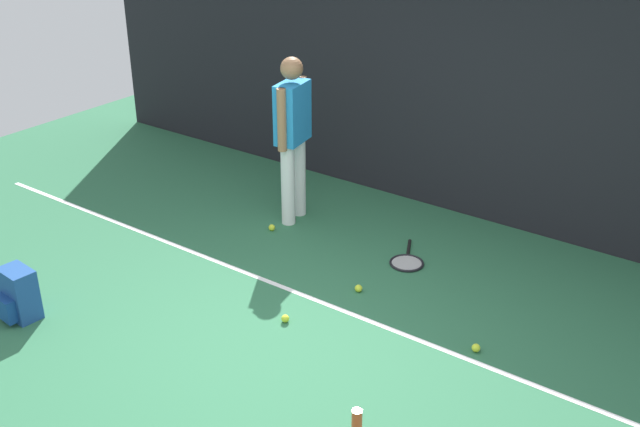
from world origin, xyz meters
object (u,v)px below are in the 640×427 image
at_px(backpack, 18,295).
at_px(tennis_ball_near_player, 285,319).
at_px(tennis_racket, 407,262).
at_px(tennis_ball_far_left, 272,228).
at_px(tennis_player, 293,130).
at_px(water_bottle, 357,426).
at_px(tennis_ball_mid_court, 476,348).
at_px(tennis_ball_by_fence, 359,288).

xyz_separation_m(backpack, tennis_ball_near_player, (1.81, 1.21, -0.18)).
bearing_deg(tennis_racket, tennis_ball_far_left, -107.10).
distance_m(tennis_player, backpack, 2.96).
bearing_deg(water_bottle, tennis_ball_near_player, 146.32).
bearing_deg(backpack, tennis_player, 81.31).
xyz_separation_m(backpack, water_bottle, (3.05, 0.39, -0.08)).
bearing_deg(tennis_ball_near_player, backpack, -146.16).
distance_m(tennis_ball_mid_court, tennis_ball_far_left, 2.64).
height_order(tennis_ball_near_player, tennis_ball_far_left, same).
distance_m(tennis_player, tennis_ball_near_player, 2.14).
bearing_deg(tennis_player, tennis_racket, 74.65).
relative_size(backpack, water_bottle, 1.68).
bearing_deg(backpack, tennis_ball_by_fence, 49.19).
relative_size(tennis_racket, tennis_ball_mid_court, 9.51).
xyz_separation_m(tennis_ball_near_player, tennis_ball_far_left, (-1.12, 1.21, 0.00)).
height_order(tennis_ball_mid_court, water_bottle, water_bottle).
bearing_deg(tennis_racket, water_bottle, -3.81).
xyz_separation_m(tennis_ball_by_fence, tennis_ball_mid_court, (1.21, -0.20, 0.00)).
bearing_deg(tennis_ball_mid_court, tennis_racket, 141.54).
relative_size(tennis_player, tennis_ball_far_left, 25.76).
xyz_separation_m(tennis_racket, water_bottle, (0.92, -2.26, 0.12)).
bearing_deg(tennis_ball_near_player, tennis_player, 125.40).
relative_size(tennis_player, backpack, 3.86).
distance_m(tennis_racket, backpack, 3.40).
xyz_separation_m(tennis_racket, tennis_ball_mid_court, (1.12, -0.89, 0.02)).
height_order(tennis_player, tennis_ball_by_fence, tennis_player).
xyz_separation_m(tennis_player, tennis_ball_mid_court, (2.55, -1.02, -0.93)).
bearing_deg(tennis_ball_mid_court, tennis_ball_far_left, 165.39).
height_order(tennis_racket, tennis_ball_mid_court, tennis_ball_mid_court).
bearing_deg(tennis_player, tennis_ball_far_left, -11.49).
xyz_separation_m(tennis_player, tennis_ball_near_player, (1.11, -1.57, -0.93)).
bearing_deg(backpack, tennis_ball_near_player, 39.21).
bearing_deg(water_bottle, backpack, -172.76).
bearing_deg(tennis_ball_by_fence, tennis_player, 148.44).
height_order(backpack, tennis_ball_by_fence, backpack).
relative_size(backpack, tennis_ball_far_left, 6.67).
relative_size(tennis_racket, water_bottle, 2.40).
bearing_deg(tennis_player, tennis_ball_mid_court, 58.01).
height_order(tennis_racket, tennis_ball_near_player, tennis_ball_near_player).
relative_size(tennis_player, tennis_ball_by_fence, 25.76).
bearing_deg(tennis_ball_far_left, tennis_racket, 8.96).
xyz_separation_m(tennis_player, tennis_racket, (1.43, -0.13, -0.95)).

